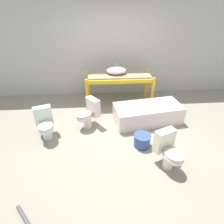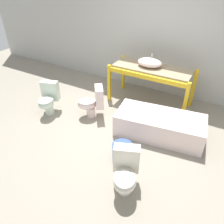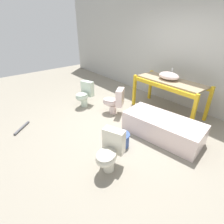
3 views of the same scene
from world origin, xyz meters
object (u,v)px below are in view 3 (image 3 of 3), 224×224
(sink_basin, at_px, (169,76))
(bucket_white, at_px, (121,139))
(toilet_extra, at_px, (84,94))
(bathtub_main, at_px, (163,126))
(toilet_far, at_px, (114,101))
(toilet_near, at_px, (110,152))

(sink_basin, distance_m, bucket_white, 2.07)
(sink_basin, bearing_deg, toilet_extra, -137.73)
(bathtub_main, height_order, bucket_white, bathtub_main)
(toilet_far, relative_size, bucket_white, 1.98)
(toilet_far, bearing_deg, toilet_extra, -104.75)
(sink_basin, relative_size, toilet_extra, 0.77)
(bathtub_main, bearing_deg, sink_basin, 115.05)
(toilet_near, height_order, toilet_far, same)
(bathtub_main, xyz_separation_m, toilet_far, (-1.40, -0.11, 0.10))
(toilet_far, xyz_separation_m, bucket_white, (1.09, -0.75, -0.21))
(sink_basin, relative_size, toilet_near, 0.77)
(toilet_near, distance_m, toilet_extra, 2.46)
(toilet_extra, bearing_deg, toilet_near, -41.00)
(sink_basin, height_order, bucket_white, sink_basin)
(toilet_near, bearing_deg, toilet_far, 115.19)
(toilet_far, distance_m, bucket_white, 1.34)
(sink_basin, height_order, bathtub_main, sink_basin)
(bathtub_main, bearing_deg, toilet_extra, -177.15)
(toilet_far, bearing_deg, toilet_near, 11.21)
(bathtub_main, xyz_separation_m, toilet_extra, (-2.27, -0.45, 0.10))
(toilet_near, relative_size, bucket_white, 1.98)
(sink_basin, distance_m, toilet_far, 1.47)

